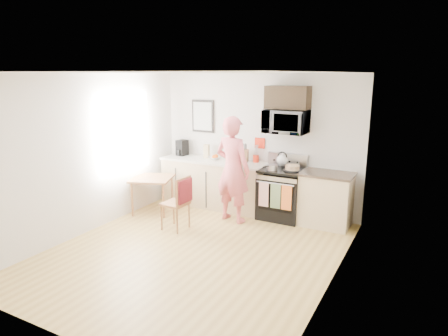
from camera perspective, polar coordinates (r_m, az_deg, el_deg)
The scene contains 28 objects.
floor at distance 6.08m, azimuth -4.24°, elevation -11.85°, with size 4.60×4.60×0.00m, color #AB8542.
back_wall at distance 7.66m, azimuth 4.83°, elevation 3.62°, with size 4.00×0.04×2.60m, color silver.
front_wall at distance 3.99m, azimuth -22.59°, elevation -6.47°, with size 4.00×0.04×2.60m, color silver.
left_wall at distance 6.92m, azimuth -18.59°, elevation 1.93°, with size 0.04×4.60×2.60m, color silver.
right_wall at distance 4.91m, azimuth 15.66°, elevation -2.34°, with size 0.04×4.60×2.60m, color silver.
ceiling at distance 5.51m, azimuth -4.71°, elevation 13.45°, with size 4.00×4.60×0.04m, color white.
window at distance 7.42m, azimuth -14.06°, elevation 4.91°, with size 0.06×1.40×1.50m.
cabinet_left at distance 7.93m, azimuth -1.47°, elevation -2.30°, with size 2.10×0.60×0.90m, color #D2B087.
countertop_left at distance 7.81m, azimuth -1.49°, elevation 1.02°, with size 2.14×0.64×0.04m, color white.
cabinet_right at distance 7.14m, azimuth 14.35°, elevation -4.50°, with size 0.84×0.60×0.90m, color #D2B087.
countertop_right at distance 7.01m, azimuth 14.56°, elevation -0.84°, with size 0.88×0.64×0.04m, color black.
range at distance 7.34m, azimuth 8.22°, elevation -3.84°, with size 0.76×0.70×1.16m.
microwave at distance 7.16m, azimuth 8.86°, elevation 6.56°, with size 0.76×0.51×0.42m, color #A7A7AB.
upper_cabinet at distance 7.17m, azimuth 9.10°, elevation 9.93°, with size 0.76×0.35×0.40m, color black.
wall_art at distance 8.12m, azimuth -3.04°, elevation 7.40°, with size 0.50×0.04×0.65m.
wall_trivet at distance 7.62m, azimuth 5.13°, elevation 3.57°, with size 0.20×0.02×0.20m, color red.
person at distance 7.01m, azimuth 1.24°, elevation -0.21°, with size 0.69×0.45×1.89m, color #C53643.
dining_table at distance 7.66m, azimuth -10.24°, elevation -1.91°, with size 0.80×0.80×0.68m.
chair at distance 6.68m, azimuth -6.16°, elevation -4.06°, with size 0.45×0.41×0.93m.
knife_block at distance 7.63m, azimuth 3.02°, elevation 1.78°, with size 0.11×0.15×0.24m, color brown.
utensil_crock at distance 7.60m, azimuth 4.59°, elevation 1.82°, with size 0.11×0.11×0.34m.
fruit_bowl at distance 7.84m, azimuth -1.38°, elevation 1.52°, with size 0.29×0.29×0.10m.
milk_carton at distance 8.00m, azimuth -2.51°, elevation 2.42°, with size 0.10×0.10×0.27m, color #D5BB7F.
coffee_maker at distance 8.27m, azimuth -6.04°, elevation 2.83°, with size 0.20×0.28×0.32m.
bread_bag at distance 7.37m, azimuth 1.78°, elevation 0.83°, with size 0.27×0.13×0.10m, color #E3AE77.
cake at distance 7.10m, azimuth 9.72°, elevation 0.00°, with size 0.30×0.30×0.10m.
kettle at distance 7.42m, azimuth 8.32°, elevation 1.16°, with size 0.21×0.21×0.27m.
pot at distance 7.08m, azimuth 6.85°, elevation 0.09°, with size 0.20×0.33×0.10m.
Camera 1 is at (2.98, -4.64, 2.58)m, focal length 32.00 mm.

